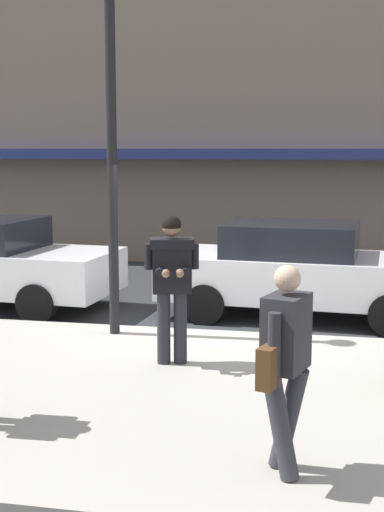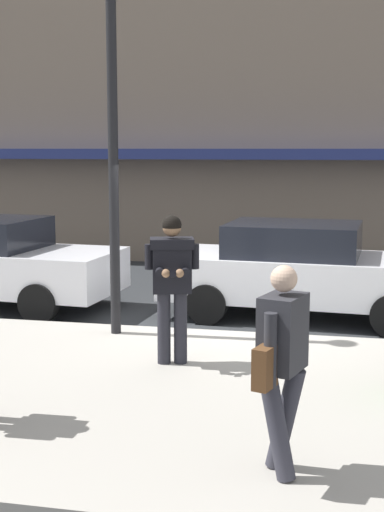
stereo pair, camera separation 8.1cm
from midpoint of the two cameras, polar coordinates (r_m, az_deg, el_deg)
The scene contains 7 objects.
ground_plane at distance 10.54m, azimuth 1.43°, elevation -6.38°, with size 80.00×80.00×0.00m, color #2B2D30.
sidewalk at distance 7.69m, azimuth 5.19°, elevation -11.62°, with size 32.00×5.30×0.14m, color #A8A399.
curb_paint_line at distance 10.47m, azimuth 6.91°, elevation -6.53°, with size 28.00×0.12×0.01m, color silver.
parked_sedan_mid at distance 11.63m, azimuth 8.41°, elevation -1.06°, with size 4.62×2.18×1.54m.
man_texting_on_phone at distance 8.50m, azimuth -1.90°, elevation -1.38°, with size 0.63×0.64×1.81m.
pedestrian_with_bag at distance 5.66m, azimuth 7.02°, elevation -8.04°, with size 0.41×0.70×1.70m.
street_lamp_post at distance 9.87m, azimuth -6.71°, elevation 10.96°, with size 0.36×0.36×4.88m.
Camera 1 is at (1.71, -10.04, 2.72)m, focal length 50.00 mm.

